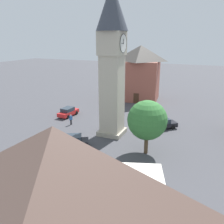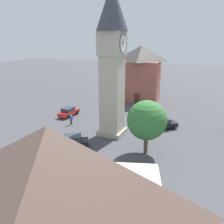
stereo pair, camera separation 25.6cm
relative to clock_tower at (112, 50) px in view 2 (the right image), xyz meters
The scene contains 8 objects.
ground_plane 11.39m from the clock_tower, 96.67° to the right, with size 200.00×200.00×0.00m, color #424247.
clock_tower is the anchor object (origin of this frame).
car_blue_kerb 15.26m from the clock_tower, 112.88° to the right, with size 4.21×1.97×1.53m.
car_silver_kerb 13.18m from the clock_tower, 129.22° to the left, with size 3.93×4.26×1.53m.
car_red_corner 12.45m from the clock_tower, 25.82° to the right, with size 3.46×4.43×1.53m.
pedestrian 12.71m from the clock_tower, 96.48° to the right, with size 0.51×0.35×1.69m.
tree 10.15m from the clock_tower, 57.88° to the left, with size 4.51×4.51×6.32m.
building_corner_back 21.25m from the clock_tower, behind, with size 8.26×8.84×11.49m.
Camera 2 is at (28.06, 12.50, 12.82)m, focal length 37.82 mm.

